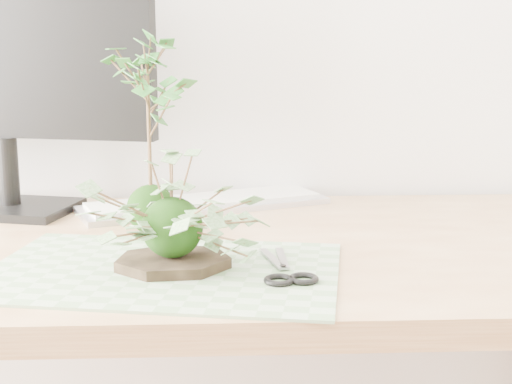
% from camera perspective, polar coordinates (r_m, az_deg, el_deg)
% --- Properties ---
extents(desk, '(1.60, 0.70, 0.74)m').
position_cam_1_polar(desk, '(1.19, -3.13, -8.07)').
color(desk, tan).
rests_on(desk, ground_plane).
extents(cutting_mat, '(0.54, 0.41, 0.00)m').
position_cam_1_polar(cutting_mat, '(1.02, -7.45, -6.22)').
color(cutting_mat, '#6A9360').
rests_on(cutting_mat, desk).
extents(stone_dish, '(0.18, 0.18, 0.01)m').
position_cam_1_polar(stone_dish, '(1.02, -6.64, -5.59)').
color(stone_dish, black).
rests_on(stone_dish, cutting_mat).
extents(ivy_kokedama, '(0.26, 0.26, 0.17)m').
position_cam_1_polar(ivy_kokedama, '(1.00, -6.77, -0.57)').
color(ivy_kokedama, black).
rests_on(ivy_kokedama, stone_dish).
extents(maple_kokedama, '(0.23, 0.23, 0.35)m').
position_cam_1_polar(maple_kokedama, '(1.19, -8.66, 8.21)').
color(maple_kokedama, black).
rests_on(maple_kokedama, desk).
extents(keyboard, '(0.51, 0.31, 0.02)m').
position_cam_1_polar(keyboard, '(1.40, -4.11, -0.90)').
color(keyboard, silver).
rests_on(keyboard, desk).
extents(monitor, '(0.57, 0.22, 0.51)m').
position_cam_1_polar(monitor, '(1.42, -19.67, 10.34)').
color(monitor, black).
rests_on(monitor, desk).
extents(scissors, '(0.08, 0.17, 0.01)m').
position_cam_1_polar(scissors, '(0.97, 2.40, -6.62)').
color(scissors, gray).
rests_on(scissors, cutting_mat).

